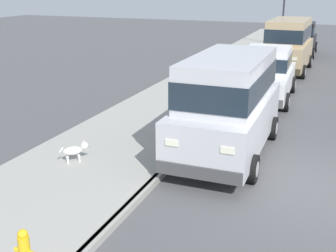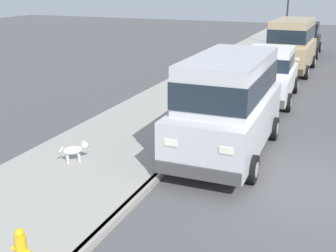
{
  "view_description": "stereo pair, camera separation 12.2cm",
  "coord_description": "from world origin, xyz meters",
  "px_view_note": "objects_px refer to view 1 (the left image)",
  "views": [
    {
      "loc": [
        0.24,
        -8.82,
        4.18
      ],
      "look_at": [
        -3.46,
        0.46,
        0.85
      ],
      "focal_mm": 46.12,
      "sensor_mm": 36.0,
      "label": 1
    },
    {
      "loc": [
        0.35,
        -8.77,
        4.18
      ],
      "look_at": [
        -3.46,
        0.46,
        0.85
      ],
      "focal_mm": 46.12,
      "sensor_mm": 36.0,
      "label": 2
    }
  ],
  "objects_px": {
    "car_black_sedan": "(299,38)",
    "street_lamp": "(284,3)",
    "dog_white": "(75,150)",
    "car_white_sedan": "(266,73)",
    "car_tan_van": "(288,43)",
    "car_silver_van": "(228,101)"
  },
  "relations": [
    {
      "from": "car_tan_van",
      "to": "dog_white",
      "type": "height_order",
      "value": "car_tan_van"
    },
    {
      "from": "car_black_sedan",
      "to": "street_lamp",
      "type": "relative_size",
      "value": 1.05
    },
    {
      "from": "dog_white",
      "to": "street_lamp",
      "type": "bearing_deg",
      "value": 85.48
    },
    {
      "from": "car_black_sedan",
      "to": "dog_white",
      "type": "distance_m",
      "value": 19.73
    },
    {
      "from": "dog_white",
      "to": "car_white_sedan",
      "type": "bearing_deg",
      "value": 69.13
    },
    {
      "from": "car_tan_van",
      "to": "street_lamp",
      "type": "height_order",
      "value": "street_lamp"
    },
    {
      "from": "car_white_sedan",
      "to": "street_lamp",
      "type": "bearing_deg",
      "value": 95.37
    },
    {
      "from": "car_silver_van",
      "to": "dog_white",
      "type": "relative_size",
      "value": 8.42
    },
    {
      "from": "car_tan_van",
      "to": "car_black_sedan",
      "type": "distance_m",
      "value": 5.7
    },
    {
      "from": "car_tan_van",
      "to": "dog_white",
      "type": "bearing_deg",
      "value": -102.86
    },
    {
      "from": "car_white_sedan",
      "to": "dog_white",
      "type": "distance_m",
      "value": 8.64
    },
    {
      "from": "car_tan_van",
      "to": "car_black_sedan",
      "type": "xyz_separation_m",
      "value": [
        0.01,
        5.68,
        -0.41
      ]
    },
    {
      "from": "car_white_sedan",
      "to": "car_black_sedan",
      "type": "xyz_separation_m",
      "value": [
        0.09,
        11.42,
        0.0
      ]
    },
    {
      "from": "street_lamp",
      "to": "dog_white",
      "type": "bearing_deg",
      "value": -94.52
    },
    {
      "from": "car_black_sedan",
      "to": "dog_white",
      "type": "height_order",
      "value": "car_black_sedan"
    },
    {
      "from": "car_silver_van",
      "to": "car_white_sedan",
      "type": "xyz_separation_m",
      "value": [
        -0.02,
        5.85,
        -0.41
      ]
    },
    {
      "from": "car_black_sedan",
      "to": "street_lamp",
      "type": "xyz_separation_m",
      "value": [
        -1.41,
        2.65,
        1.92
      ]
    },
    {
      "from": "dog_white",
      "to": "street_lamp",
      "type": "relative_size",
      "value": 0.13
    },
    {
      "from": "car_silver_van",
      "to": "car_black_sedan",
      "type": "height_order",
      "value": "car_silver_van"
    },
    {
      "from": "car_black_sedan",
      "to": "dog_white",
      "type": "bearing_deg",
      "value": -99.21
    },
    {
      "from": "car_silver_van",
      "to": "street_lamp",
      "type": "height_order",
      "value": "street_lamp"
    },
    {
      "from": "car_tan_van",
      "to": "street_lamp",
      "type": "relative_size",
      "value": 1.12
    }
  ]
}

